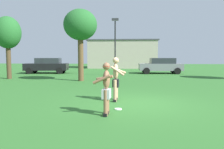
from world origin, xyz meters
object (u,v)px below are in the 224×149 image
tree_left_field (8,33)px  lamp_post (115,40)px  frisbee (118,109)px  car_black_far_end (47,65)px  car_gray_near_post (161,65)px  tree_behind_players (80,26)px  player_in_black (116,78)px  player_with_cap (106,87)px

tree_left_field → lamp_post: bearing=20.9°
frisbee → tree_left_field: bearing=134.8°
car_black_far_end → tree_left_field: bearing=-100.2°
car_gray_near_post → tree_behind_players: tree_behind_players is taller
frisbee → car_gray_near_post: 15.63m
player_in_black → car_black_far_end: 15.36m
lamp_post → player_in_black: bearing=-86.2°
car_gray_near_post → frisbee: bearing=-103.4°
tree_left_field → tree_behind_players: size_ratio=0.95×
player_with_cap → tree_left_field: tree_left_field is taller
player_with_cap → tree_behind_players: tree_behind_players is taller
player_with_cap → car_black_far_end: bearing=116.9°
car_black_far_end → tree_left_field: (-0.98, -5.46, 2.71)m
car_gray_near_post → car_black_far_end: same height
player_in_black → player_with_cap: bearing=-94.6°
frisbee → tree_behind_players: tree_behind_players is taller
lamp_post → tree_left_field: (-8.18, -3.13, 0.35)m
player_with_cap → tree_left_field: bearing=131.6°
tree_left_field → player_with_cap: bearing=-48.4°
car_gray_near_post → tree_left_field: 14.30m
frisbee → player_in_black: bearing=96.6°
player_with_cap → player_in_black: bearing=85.4°
car_gray_near_post → player_in_black: bearing=-105.3°
player_with_cap → player_in_black: (0.17, 2.13, 0.05)m
frisbee → car_black_far_end: car_black_far_end is taller
frisbee → car_black_far_end: bearing=119.0°
player_with_cap → car_gray_near_post: (3.94, 15.88, -0.05)m
player_in_black → car_gray_near_post: (3.77, 13.76, -0.10)m
player_with_cap → tree_behind_players: 9.74m
player_in_black → frisbee: bearing=-83.4°
player_with_cap → car_black_far_end: (-7.75, 15.29, -0.05)m
player_with_cap → frisbee: player_with_cap is taller
player_with_cap → lamp_post: 13.18m
frisbee → lamp_post: bearing=94.1°
tree_behind_players → tree_left_field: bearing=170.4°
player_with_cap → lamp_post: bearing=92.4°
player_in_black → tree_left_field: (-8.90, 7.71, 2.61)m
car_gray_near_post → lamp_post: lamp_post is taller
player_in_black → lamp_post: (-0.72, 10.84, 2.26)m
lamp_post → tree_left_field: 8.76m
frisbee → lamp_post: lamp_post is taller
tree_left_field → car_black_far_end: bearing=79.8°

